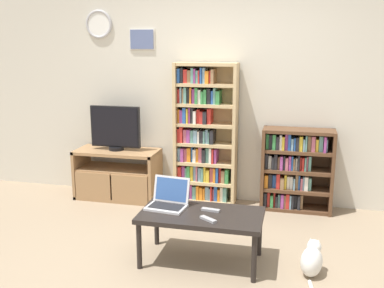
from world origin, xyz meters
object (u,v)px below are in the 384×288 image
coffee_table (201,218)px  cat (312,260)px  laptop (168,200)px  remote_near_laptop (211,210)px  bookshelf_short (293,169)px  bookshelf_tall (203,137)px  tv_stand (117,174)px  television (115,128)px  remote_far_from_laptop (208,219)px

coffee_table → cat: size_ratio=2.42×
laptop → remote_near_laptop: 0.39m
coffee_table → bookshelf_short: bearing=63.3°
bookshelf_tall → coffee_table: 1.57m
coffee_table → cat: 0.97m
tv_stand → remote_near_laptop: bearing=-42.6°
bookshelf_tall → cat: bearing=-50.7°
tv_stand → bookshelf_short: (2.08, 0.12, 0.17)m
bookshelf_short → cat: (0.19, -1.49, -0.34)m
remote_near_laptop → cat: size_ratio=0.38×
tv_stand → remote_near_laptop: tv_stand is taller
television → bookshelf_short: bearing=2.7°
bookshelf_short → remote_far_from_laptop: 1.74m
remote_far_from_laptop → laptop: bearing=-84.4°
tv_stand → remote_far_from_laptop: (1.43, -1.50, 0.16)m
remote_far_from_laptop → coffee_table: bearing=-113.2°
laptop → remote_near_laptop: laptop is taller
remote_far_from_laptop → tv_stand: bearing=-101.5°
tv_stand → remote_far_from_laptop: tv_stand is taller
laptop → cat: bearing=2.1°
television → remote_near_laptop: 1.97m
television → bookshelf_short: television is taller
remote_near_laptop → bookshelf_tall: bearing=22.6°
remote_near_laptop → remote_far_from_laptop: bearing=-166.5°
laptop → bookshelf_tall: bearing=96.4°
bookshelf_short → cat: bookshelf_short is taller
bookshelf_short → coffee_table: (-0.74, -1.47, -0.07)m
television → bookshelf_tall: 1.05m
bookshelf_tall → remote_far_from_laptop: 1.72m
bookshelf_short → coffee_table: size_ratio=0.89×
bookshelf_short → remote_near_laptop: bearing=-115.5°
bookshelf_tall → bookshelf_short: bookshelf_tall is taller
laptop → remote_far_from_laptop: size_ratio=2.33×
coffee_table → television: bearing=134.4°
cat → remote_far_from_laptop: bearing=-157.3°
coffee_table → bookshelf_tall: bearing=101.5°
coffee_table → laptop: bearing=165.0°
bookshelf_short → remote_near_laptop: 1.56m
bookshelf_tall → bookshelf_short: bearing=-1.2°
bookshelf_short → television: bearing=-177.3°
bookshelf_tall → remote_near_laptop: size_ratio=9.98×
bookshelf_tall → cat: 2.06m
bookshelf_short → remote_near_laptop: (-0.67, -1.41, -0.02)m
remote_near_laptop → bookshelf_short: bearing=-17.5°
television → remote_far_from_laptop: bearing=-46.6°
laptop → remote_far_from_laptop: bearing=-22.6°
bookshelf_tall → laptop: size_ratio=4.51×
tv_stand → coffee_table: bearing=-45.5°
tv_stand → bookshelf_tall: bookshelf_tall is taller
bookshelf_tall → cat: bookshelf_tall is taller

